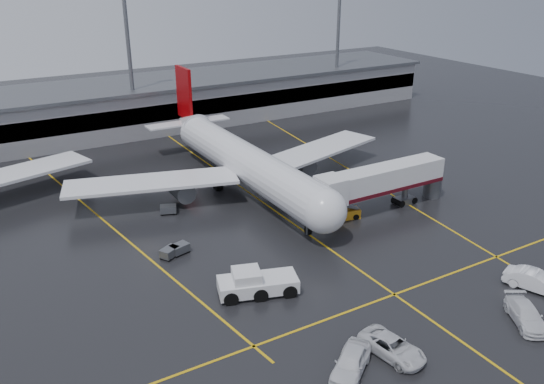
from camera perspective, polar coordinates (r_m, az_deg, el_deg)
ground at (r=71.45m, az=0.57°, el=-2.12°), size 220.00×220.00×0.00m
apron_line_centre at (r=71.45m, az=0.57°, el=-2.11°), size 0.25×90.00×0.02m
apron_line_stop at (r=56.05m, az=12.40°, el=-10.19°), size 60.00×0.25×0.02m
apron_line_left at (r=73.34m, az=-17.14°, el=-2.51°), size 9.99×69.35×0.02m
apron_line_right at (r=88.58m, az=7.26°, el=2.70°), size 7.57×69.64×0.02m
terminal at (r=111.79m, az=-12.31°, el=8.85°), size 122.00×19.00×8.60m
light_mast_mid at (r=102.86m, az=-14.38°, el=13.29°), size 3.00×1.20×25.45m
light_mast_right at (r=123.15m, az=6.75°, el=15.25°), size 3.00×1.20×25.45m
main_airliner at (r=77.75m, az=-3.10°, el=3.28°), size 48.80×45.60×14.10m
jet_bridge at (r=72.05m, az=11.20°, el=1.04°), size 19.90×3.40×6.05m
pushback_tractor at (r=54.42m, az=-1.69°, el=-9.34°), size 8.21×5.30×2.73m
belt_loader at (r=70.29m, az=7.37°, el=-2.21°), size 4.20×2.68×2.47m
service_van_a at (r=48.04m, az=12.20°, el=-15.22°), size 3.61×6.16×1.61m
service_van_b at (r=55.38m, az=24.53°, el=-11.34°), size 4.88×6.09×1.65m
service_van_c at (r=60.74m, az=25.35°, el=-8.23°), size 4.04×6.21×1.93m
service_van_d at (r=45.77m, az=8.06°, el=-16.85°), size 5.78×5.07×1.89m
baggage_cart_a at (r=62.36m, az=-9.43°, el=-5.70°), size 2.28×1.79×1.12m
baggage_cart_b at (r=61.79m, az=-10.42°, el=-6.06°), size 2.38×2.11×1.12m
baggage_cart_c at (r=72.16m, az=-10.56°, el=-1.73°), size 2.34×1.94×1.12m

